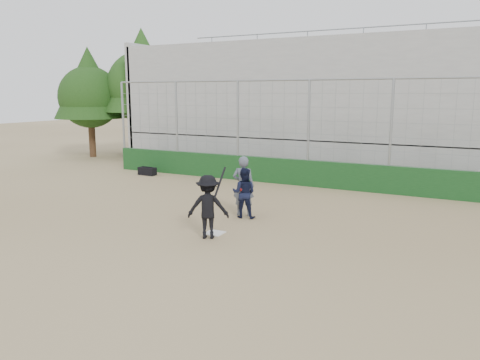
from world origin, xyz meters
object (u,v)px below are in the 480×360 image
at_px(equipment_bag, 147,171).
at_px(catcher_crouched, 244,201).
at_px(batter_at_plate, 208,207).
at_px(umpire, 243,189).

bearing_deg(equipment_bag, catcher_crouched, -32.37).
height_order(batter_at_plate, catcher_crouched, batter_at_plate).
height_order(umpire, equipment_bag, umpire).
height_order(batter_at_plate, equipment_bag, batter_at_plate).
distance_m(umpire, equipment_bag, 8.02).
bearing_deg(equipment_bag, umpire, -31.44).
distance_m(batter_at_plate, umpire, 2.32).
height_order(catcher_crouched, equipment_bag, catcher_crouched).
relative_size(catcher_crouched, umpire, 0.63).
distance_m(catcher_crouched, equipment_bag, 8.25).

